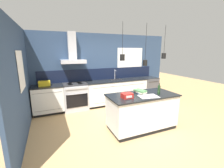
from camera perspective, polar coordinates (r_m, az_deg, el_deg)
ground_plane at (r=4.28m, az=5.04°, el=-15.10°), size 16.00×16.00×0.00m
wall_back at (r=5.65m, az=-4.93°, el=6.07°), size 5.60×2.44×2.60m
wall_left at (r=4.13m, az=-31.26°, el=1.25°), size 0.08×3.80×2.60m
counter_run_left at (r=5.25m, az=-23.09°, el=-5.38°), size 0.94×0.64×0.91m
counter_run_sink at (r=5.75m, az=1.78°, el=-2.86°), size 2.33×0.64×1.29m
oven_range at (r=5.30m, az=-13.72°, el=-4.61°), size 0.80×0.66×0.91m
dishwasher at (r=6.49m, az=13.64°, el=-1.49°), size 0.62×0.65×0.91m
kitchen_island at (r=3.99m, az=11.25°, el=-10.17°), size 1.75×0.86×0.91m
bottle_on_island at (r=3.94m, az=17.45°, el=-2.07°), size 0.07×0.07×0.29m
book_stack at (r=3.93m, az=10.64°, el=-2.84°), size 0.25×0.35×0.09m
red_supply_box at (r=3.50m, az=5.75°, el=-4.42°), size 0.25×0.20×0.11m
paper_pile at (r=3.72m, az=13.69°, el=-4.57°), size 0.50×0.39×0.01m
yellow_toolbox at (r=5.12m, az=-24.35°, el=0.21°), size 0.34×0.18×0.19m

